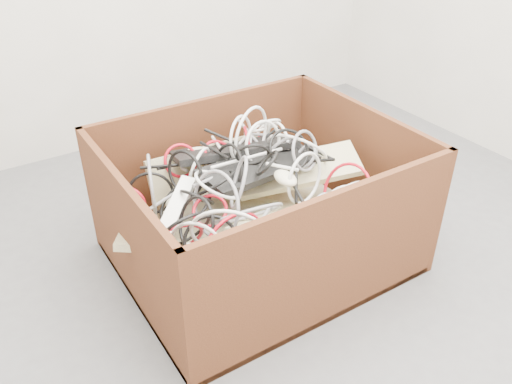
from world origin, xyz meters
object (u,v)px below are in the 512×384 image
cardboard_box (256,228)px  power_strip_right (226,250)px  power_strip_left (176,209)px  vga_plug (302,161)px

cardboard_box → power_strip_right: (-0.28, -0.26, 0.19)m
cardboard_box → power_strip_left: bearing=-176.6°
power_strip_left → vga_plug: (0.57, 0.04, 0.00)m
cardboard_box → power_strip_left: (-0.34, -0.02, 0.23)m
power_strip_left → vga_plug: size_ratio=6.23×
power_strip_right → vga_plug: vga_plug is taller
power_strip_left → power_strip_right: (0.06, -0.24, -0.04)m
power_strip_left → vga_plug: power_strip_left is taller
cardboard_box → power_strip_left: size_ratio=3.77×
power_strip_left → power_strip_right: bearing=-119.9°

